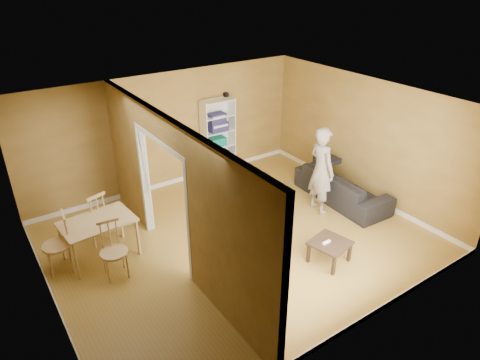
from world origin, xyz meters
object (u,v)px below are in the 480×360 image
person (322,163)px  bookshelf (217,138)px  dining_table (97,225)px  chair_far (94,217)px  chair_left (57,244)px  sofa (342,183)px  chair_near (114,251)px  coffee_table (330,245)px

person → bookshelf: size_ratio=1.15×
dining_table → chair_far: size_ratio=1.15×
person → chair_left: (-4.94, 0.97, -0.55)m
sofa → chair_far: size_ratio=2.17×
chair_near → person: bearing=2.4°
dining_table → chair_far: bearing=81.6°
dining_table → chair_near: size_ratio=1.20×
sofa → chair_far: bearing=76.2°
sofa → chair_left: size_ratio=2.13×
sofa → dining_table: 5.05m
chair_near → chair_far: chair_far is taller
chair_left → chair_near: (0.71, -0.67, -0.03)m
coffee_table → chair_left: bearing=148.5°
person → coffee_table: bearing=148.7°
chair_near → dining_table: bearing=99.6°
sofa → coffee_table: bearing=131.5°
bookshelf → chair_near: bearing=-145.3°
coffee_table → dining_table: size_ratio=0.51×
dining_table → chair_left: (-0.68, 0.03, -0.14)m
bookshelf → chair_far: 3.58m
chair_left → chair_far: bearing=130.4°
sofa → chair_near: bearing=89.7°
sofa → chair_near: size_ratio=2.26×
sofa → dining_table: sofa is taller
person → chair_left: person is taller
sofa → bookshelf: 3.09m
sofa → bookshelf: bearing=32.9°
chair_near → chair_far: bearing=94.3°
dining_table → coffee_table: bearing=-36.2°
bookshelf → chair_far: (-3.36, -1.17, -0.42)m
dining_table → chair_near: (0.03, -0.64, -0.17)m
coffee_table → sofa: bearing=38.6°
sofa → dining_table: (-4.96, 0.92, 0.24)m
sofa → person: size_ratio=1.04×
person → chair_left: size_ratio=2.05×
sofa → person: bearing=94.5°
dining_table → sofa: bearing=-10.5°
person → chair_far: 4.47m
chair_far → bookshelf: bearing=-178.9°
sofa → chair_near: 4.93m
coffee_table → chair_left: chair_left is taller
bookshelf → coffee_table: bookshelf is taller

